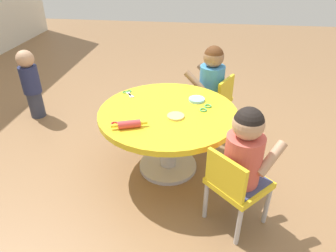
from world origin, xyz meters
name	(u,v)px	position (x,y,z in m)	size (l,w,h in m)	color
ground_plane	(168,167)	(0.00, 0.00, 0.00)	(10.00, 10.00, 0.00)	olive
craft_table	(168,124)	(0.00, 0.00, 0.39)	(0.97, 0.97, 0.50)	silver
child_chair_left	(235,184)	(-0.49, -0.45, 0.31)	(0.42, 0.42, 0.54)	#B7B7BC
seated_child_left	(245,150)	(-0.46, -0.48, 0.53)	(0.44, 0.43, 0.51)	#3F4772
child_chair_right	(214,101)	(0.58, -0.33, 0.31)	(0.40, 0.40, 0.54)	#B7B7BC
seated_child_right	(212,76)	(0.60, -0.30, 0.53)	(0.40, 0.43, 0.51)	#3F4772
toddler_standing	(31,83)	(0.64, 1.40, 0.36)	(0.17, 0.17, 0.67)	#33384C
rolling_pin	(129,124)	(-0.26, 0.21, 0.52)	(0.10, 0.22, 0.05)	#D83F3F
craft_scissors	(128,93)	(0.24, 0.34, 0.50)	(0.14, 0.12, 0.01)	silver
playdough_blob_0	(176,116)	(-0.08, -0.06, 0.50)	(0.12, 0.12, 0.01)	#F2CC72
playdough_blob_1	(197,100)	(0.18, -0.19, 0.50)	(0.12, 0.12, 0.02)	#8CCCF2
cookie_cutter_0	(203,110)	(0.04, -0.24, 0.50)	(0.05, 0.05, 0.01)	#4CB259
cookie_cutter_1	(208,106)	(0.10, -0.27, 0.50)	(0.05, 0.05, 0.01)	#4CB259
cookie_cutter_2	(115,124)	(-0.23, 0.32, 0.50)	(0.05, 0.05, 0.01)	red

